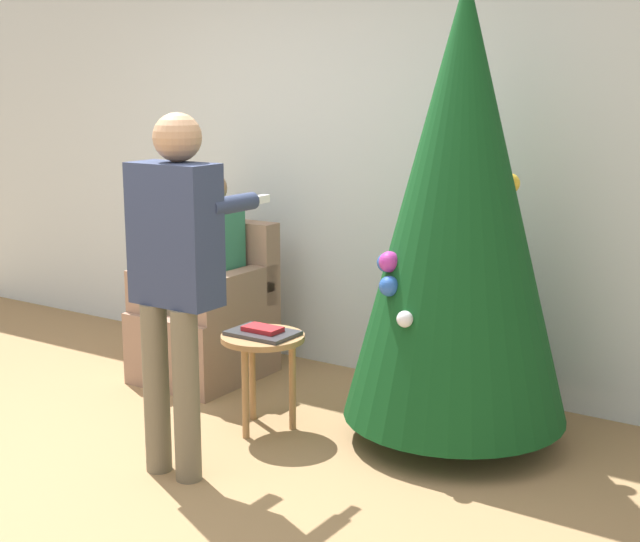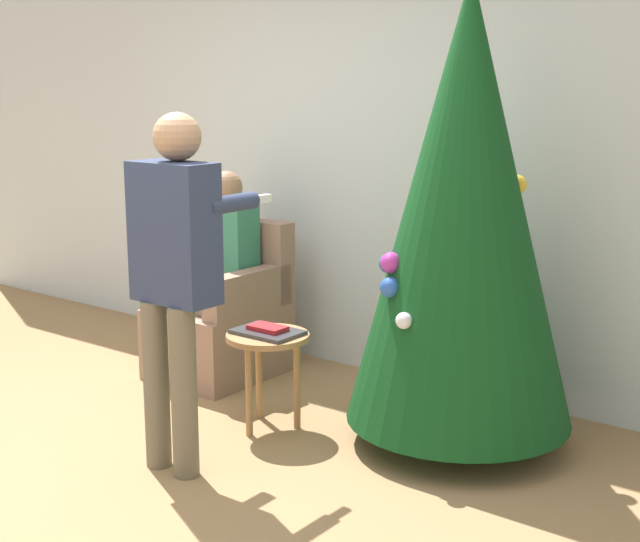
% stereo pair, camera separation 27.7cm
% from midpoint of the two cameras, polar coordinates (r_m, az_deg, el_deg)
% --- Properties ---
extents(ground_plane, '(14.00, 14.00, 0.00)m').
position_cam_midpoint_polar(ground_plane, '(4.22, -17.54, -13.49)').
color(ground_plane, '#99754C').
extents(wall_back, '(8.00, 0.06, 2.70)m').
position_cam_midpoint_polar(wall_back, '(5.50, -0.06, 7.52)').
color(wall_back, silver).
rests_on(wall_back, ground_plane).
extents(christmas_tree, '(1.11, 1.11, 2.28)m').
position_cam_midpoint_polar(christmas_tree, '(4.33, 7.14, 4.32)').
color(christmas_tree, brown).
rests_on(christmas_tree, ground_plane).
extents(armchair, '(0.63, 0.74, 0.94)m').
position_cam_midpoint_polar(armchair, '(5.53, -8.60, -3.25)').
color(armchair, '#93705B').
rests_on(armchair, ground_plane).
extents(person_seated, '(0.36, 0.46, 1.26)m').
position_cam_midpoint_polar(person_seated, '(5.43, -8.88, 0.28)').
color(person_seated, '#6B604C').
rests_on(person_seated, ground_plane).
extents(person_standing, '(0.43, 0.57, 1.65)m').
position_cam_midpoint_polar(person_standing, '(4.03, -11.18, 0.45)').
color(person_standing, '#6B604C').
rests_on(person_standing, ground_plane).
extents(side_stool, '(0.43, 0.43, 0.51)m').
position_cam_midpoint_polar(side_stool, '(4.61, -5.40, -5.04)').
color(side_stool, '#A37547').
rests_on(side_stool, ground_plane).
extents(laptop, '(0.34, 0.24, 0.02)m').
position_cam_midpoint_polar(laptop, '(4.59, -5.42, -3.99)').
color(laptop, '#38383D').
rests_on(laptop, side_stool).
extents(book, '(0.20, 0.12, 0.02)m').
position_cam_midpoint_polar(book, '(4.58, -5.43, -3.73)').
color(book, '#B21E23').
rests_on(book, laptop).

